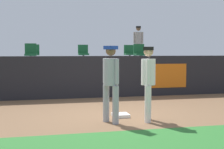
% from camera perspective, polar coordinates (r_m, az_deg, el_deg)
% --- Properties ---
extents(ground_plane, '(60.00, 60.00, 0.00)m').
position_cam_1_polar(ground_plane, '(7.84, 0.49, -7.79)').
color(ground_plane, brown).
extents(first_base, '(0.40, 0.40, 0.08)m').
position_cam_1_polar(first_base, '(7.73, 1.62, -7.67)').
color(first_base, white).
rests_on(first_base, ground_plane).
extents(player_fielder_home, '(0.47, 0.50, 1.76)m').
position_cam_1_polar(player_fielder_home, '(7.19, 6.88, -0.73)').
color(player_fielder_home, white).
rests_on(player_fielder_home, ground_plane).
extents(player_runner_visitor, '(0.46, 0.46, 1.78)m').
position_cam_1_polar(player_runner_visitor, '(6.94, -0.23, -0.76)').
color(player_runner_visitor, '#9EA3AD').
rests_on(player_runner_visitor, ground_plane).
extents(field_wall, '(18.00, 0.26, 1.49)m').
position_cam_1_polar(field_wall, '(10.88, -3.27, -0.43)').
color(field_wall, black).
rests_on(field_wall, ground_plane).
extents(bleacher_platform, '(18.00, 4.80, 1.13)m').
position_cam_1_polar(bleacher_platform, '(13.42, -5.09, -0.31)').
color(bleacher_platform, '#59595E').
rests_on(bleacher_platform, ground_plane).
extents(seat_back_left, '(0.44, 0.44, 0.84)m').
position_cam_1_polar(seat_back_left, '(13.95, -14.41, 3.99)').
color(seat_back_left, '#4C4C51').
rests_on(seat_back_left, bleacher_platform).
extents(seat_front_left, '(0.44, 0.44, 0.84)m').
position_cam_1_polar(seat_front_left, '(12.15, -15.06, 3.95)').
color(seat_front_left, '#4C4C51').
rests_on(seat_front_left, bleacher_platform).
extents(seat_back_center, '(0.46, 0.44, 0.84)m').
position_cam_1_polar(seat_back_center, '(14.05, -5.42, 4.12)').
color(seat_back_center, '#4C4C51').
rests_on(seat_back_center, bleacher_platform).
extents(seat_back_right, '(0.47, 0.44, 0.84)m').
position_cam_1_polar(seat_back_right, '(14.49, 3.30, 4.14)').
color(seat_back_right, '#4C4C51').
rests_on(seat_back_right, bleacher_platform).
extents(seat_front_right, '(0.45, 0.44, 0.84)m').
position_cam_1_polar(seat_front_right, '(12.75, 5.23, 4.09)').
color(seat_front_right, '#4C4C51').
rests_on(seat_front_right, bleacher_platform).
extents(spectator_hooded, '(0.48, 0.44, 1.81)m').
position_cam_1_polar(spectator_hooded, '(15.60, 4.98, 6.25)').
color(spectator_hooded, '#33384C').
rests_on(spectator_hooded, bleacher_platform).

